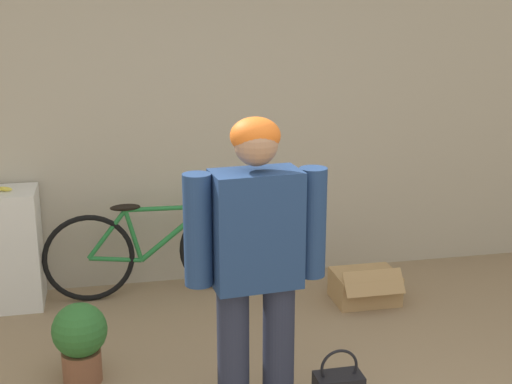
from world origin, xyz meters
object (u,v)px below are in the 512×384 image
(bicycle, at_px, (157,249))
(potted_plant, at_px, (80,339))
(cardboard_box, at_px, (365,286))
(person, at_px, (256,256))

(bicycle, bearing_deg, potted_plant, -116.36)
(cardboard_box, distance_m, potted_plant, 2.15)
(person, xyz_separation_m, cardboard_box, (1.11, 1.36, -0.82))
(person, distance_m, bicycle, 1.93)
(cardboard_box, relative_size, potted_plant, 0.95)
(cardboard_box, xyz_separation_m, potted_plant, (-2.01, -0.73, 0.16))
(cardboard_box, bearing_deg, bicycle, 163.22)
(bicycle, bearing_deg, person, -80.48)
(person, relative_size, cardboard_box, 3.52)
(bicycle, xyz_separation_m, potted_plant, (-0.53, -1.18, -0.09))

